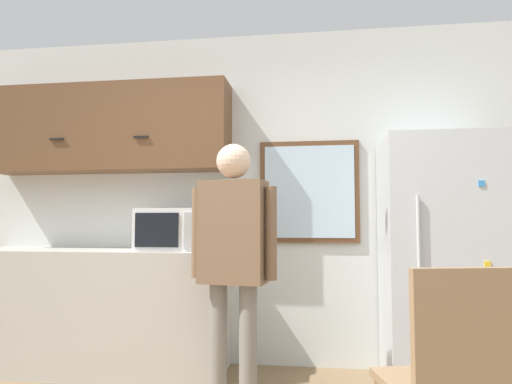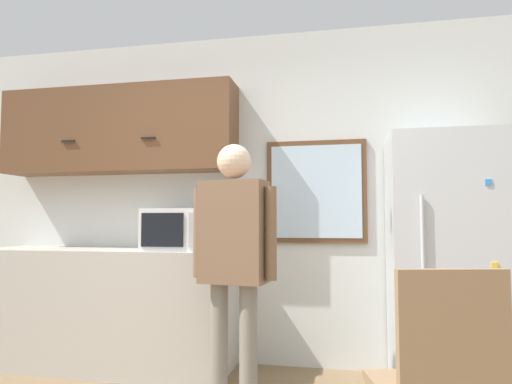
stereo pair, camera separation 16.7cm
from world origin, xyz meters
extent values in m
cube|color=silver|center=(0.00, 2.10, 1.35)|extent=(6.00, 0.06, 2.70)
cube|color=#BCB7AD|center=(-1.19, 1.76, 0.46)|extent=(2.02, 0.62, 0.92)
cube|color=brown|center=(-1.19, 1.91, 1.91)|extent=(2.02, 0.32, 0.71)
cube|color=black|center=(-1.54, 1.73, 1.80)|extent=(0.12, 0.01, 0.01)
cube|color=black|center=(-0.84, 1.73, 1.80)|extent=(0.12, 0.01, 0.01)
cube|color=white|center=(-0.58, 1.74, 1.08)|extent=(0.46, 0.40, 0.32)
cube|color=black|center=(-0.62, 1.53, 1.08)|extent=(0.32, 0.01, 0.25)
cube|color=#B2B2B2|center=(-0.39, 1.53, 1.08)|extent=(0.06, 0.01, 0.25)
cylinder|color=gray|center=(-0.09, 1.18, 0.38)|extent=(0.11, 0.11, 0.76)
cylinder|color=gray|center=(0.10, 1.15, 0.38)|extent=(0.11, 0.11, 0.76)
cube|color=brown|center=(0.01, 1.16, 1.08)|extent=(0.43, 0.27, 0.63)
sphere|color=beige|center=(0.01, 1.16, 1.52)|extent=(0.22, 0.22, 0.22)
cylinder|color=brown|center=(-0.23, 1.20, 1.07)|extent=(0.07, 0.07, 0.56)
cylinder|color=brown|center=(0.25, 1.13, 1.07)|extent=(0.07, 0.07, 0.56)
cube|color=silver|center=(1.35, 1.72, 0.86)|extent=(0.74, 0.68, 1.73)
cylinder|color=silver|center=(1.15, 1.36, 1.00)|extent=(0.02, 0.02, 0.60)
cube|color=yellow|center=(1.55, 1.37, 0.88)|extent=(0.04, 0.01, 0.04)
cube|color=#338CDB|center=(1.54, 1.37, 1.38)|extent=(0.04, 0.01, 0.04)
cube|color=#997551|center=(1.08, 0.20, 0.72)|extent=(0.41, 0.13, 0.49)
cube|color=brown|center=(0.45, 2.06, 1.38)|extent=(0.79, 0.04, 0.82)
cube|color=silver|center=(0.45, 2.04, 1.38)|extent=(0.71, 0.01, 0.74)
camera|label=1|loc=(0.54, -1.62, 1.14)|focal=32.00mm
camera|label=2|loc=(0.71, -1.59, 1.14)|focal=32.00mm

